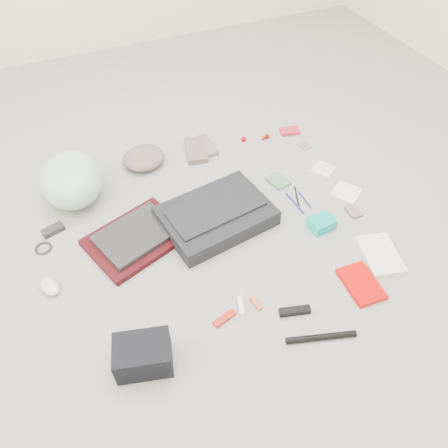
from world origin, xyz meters
name	(u,v)px	position (x,y,z in m)	size (l,w,h in m)	color
ground_plane	(224,231)	(0.00, 0.00, 0.00)	(4.00, 4.00, 0.00)	gray
messenger_bag	(216,216)	(-0.01, 0.07, 0.04)	(0.48, 0.34, 0.08)	black
bag_flap	(216,209)	(-0.01, 0.07, 0.09)	(0.43, 0.19, 0.01)	black
laptop_sleeve	(137,238)	(-0.38, 0.11, 0.01)	(0.41, 0.31, 0.03)	#39090C
laptop	(136,234)	(-0.38, 0.11, 0.04)	(0.33, 0.24, 0.02)	black
bike_helmet	(72,179)	(-0.57, 0.50, 0.11)	(0.29, 0.36, 0.22)	silver
beanie	(144,158)	(-0.19, 0.61, 0.04)	(0.22, 0.21, 0.08)	#736356
mitten_left	(196,150)	(0.09, 0.59, 0.02)	(0.10, 0.21, 0.03)	#6B5D57
mitten_right	(205,146)	(0.15, 0.61, 0.01)	(0.09, 0.18, 0.03)	gray
power_brick	(53,230)	(-0.71, 0.31, 0.01)	(0.10, 0.04, 0.03)	black
cable_coil	(43,248)	(-0.77, 0.22, 0.01)	(0.08, 0.08, 0.01)	black
mouse	(49,286)	(-0.77, -0.01, 0.02)	(0.07, 0.11, 0.04)	silver
camera_bag	(143,355)	(-0.51, -0.47, 0.06)	(0.20, 0.14, 0.13)	black
multitool	(225,318)	(-0.18, -0.42, 0.01)	(0.10, 0.03, 0.02)	#B21909
toiletry_tube_white	(241,306)	(-0.10, -0.39, 0.01)	(0.02, 0.02, 0.08)	white
toiletry_tube_orange	(256,303)	(-0.04, -0.40, 0.01)	(0.02, 0.02, 0.07)	#DC5424
u_lock	(295,311)	(0.08, -0.50, 0.01)	(0.12, 0.03, 0.02)	black
bike_pump	(321,337)	(0.12, -0.64, 0.01)	(0.02, 0.02, 0.27)	black
book_red	(361,284)	(0.39, -0.50, 0.01)	(0.13, 0.19, 0.02)	#F10601
book_white	(380,255)	(0.56, -0.40, 0.01)	(0.15, 0.22, 0.02)	white
notepad	(278,181)	(0.39, 0.20, 0.01)	(0.08, 0.11, 0.01)	#467C4E
pen_blue	(294,203)	(0.39, 0.03, 0.00)	(0.01, 0.01, 0.16)	navy
pen_black	(297,196)	(0.42, 0.07, 0.00)	(0.01, 0.01, 0.14)	black
pen_navy	(305,200)	(0.44, 0.03, 0.00)	(0.01, 0.01, 0.12)	navy
accordion_wallet	(321,223)	(0.42, -0.15, 0.03)	(0.11, 0.09, 0.05)	#04B8A6
card_deck	(354,212)	(0.61, -0.14, 0.01)	(0.05, 0.08, 0.01)	gray
napkin_top	(323,169)	(0.65, 0.19, 0.00)	(0.10, 0.10, 0.01)	beige
napkin_bottom	(346,192)	(0.66, -0.01, 0.00)	(0.12, 0.12, 0.01)	white
lollipop_a	(244,139)	(0.37, 0.58, 0.01)	(0.03, 0.03, 0.03)	#B10100
lollipop_b	(263,138)	(0.48, 0.55, 0.01)	(0.02, 0.02, 0.02)	#B11C18
lollipop_c	(267,136)	(0.51, 0.55, 0.01)	(0.03, 0.03, 0.03)	#B00D00
altoids_tin	(290,131)	(0.65, 0.55, 0.01)	(0.11, 0.07, 0.02)	red
stamp_sheet	(304,146)	(0.66, 0.40, 0.00)	(0.06, 0.07, 0.00)	#9D6479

